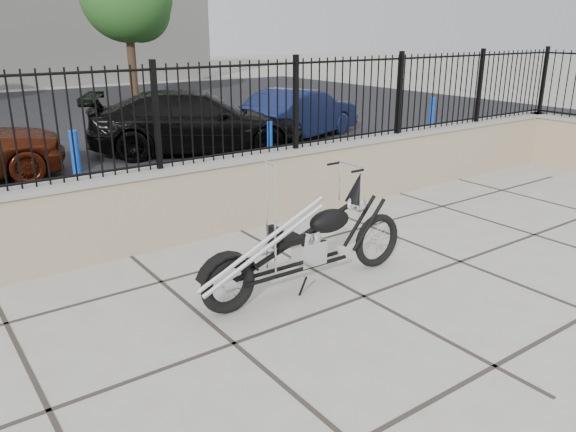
# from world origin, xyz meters

# --- Properties ---
(ground_plane) EXTENTS (90.00, 90.00, 0.00)m
(ground_plane) POSITION_xyz_m (0.00, 0.00, 0.00)
(ground_plane) COLOR #99968E
(ground_plane) RESTS_ON ground
(parking_lot) EXTENTS (30.00, 30.00, 0.00)m
(parking_lot) POSITION_xyz_m (0.00, 12.50, 0.00)
(parking_lot) COLOR black
(parking_lot) RESTS_ON ground
(retaining_wall) EXTENTS (14.00, 0.36, 0.96)m
(retaining_wall) POSITION_xyz_m (0.00, 2.50, 0.48)
(retaining_wall) COLOR gray
(retaining_wall) RESTS_ON ground_plane
(iron_fence) EXTENTS (14.00, 0.08, 1.20)m
(iron_fence) POSITION_xyz_m (0.00, 2.50, 1.56)
(iron_fence) COLOR black
(iron_fence) RESTS_ON retaining_wall
(chopper_motorcycle) EXTENTS (2.35, 0.45, 1.41)m
(chopper_motorcycle) POSITION_xyz_m (-0.36, 0.49, 0.70)
(chopper_motorcycle) COLOR black
(chopper_motorcycle) RESTS_ON ground_plane
(car_black) EXTENTS (4.86, 3.62, 1.31)m
(car_black) POSITION_xyz_m (1.84, 7.13, 0.65)
(car_black) COLOR black
(car_black) RESTS_ON parking_lot
(car_blue) EXTENTS (3.84, 2.42, 1.19)m
(car_blue) POSITION_xyz_m (4.54, 7.12, 0.60)
(car_blue) COLOR #111A3E
(car_blue) RESTS_ON parking_lot
(bollard_a) EXTENTS (0.16, 0.16, 1.09)m
(bollard_a) POSITION_xyz_m (-1.31, 4.96, 0.55)
(bollard_a) COLOR #0C33C2
(bollard_a) RESTS_ON ground_plane
(bollard_b) EXTENTS (0.11, 0.11, 0.88)m
(bollard_b) POSITION_xyz_m (2.30, 5.06, 0.44)
(bollard_b) COLOR #0B2DAC
(bollard_b) RESTS_ON ground_plane
(bollard_c) EXTENTS (0.16, 0.16, 1.03)m
(bollard_c) POSITION_xyz_m (6.82, 5.03, 0.51)
(bollard_c) COLOR #0C26B8
(bollard_c) RESTS_ON ground_plane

